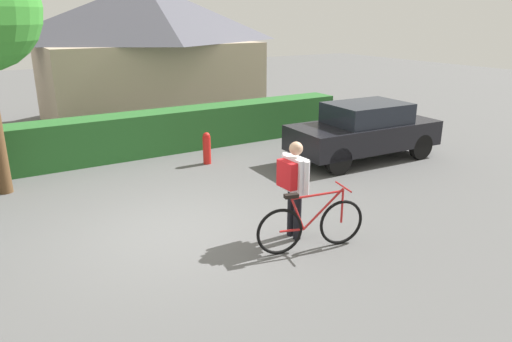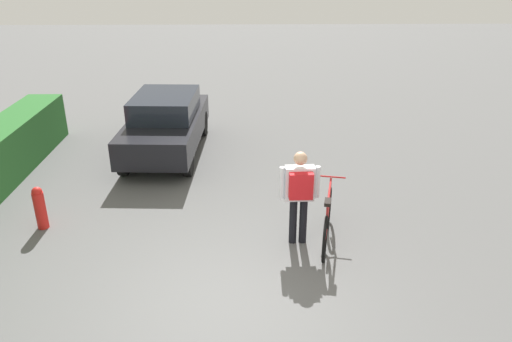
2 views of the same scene
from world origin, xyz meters
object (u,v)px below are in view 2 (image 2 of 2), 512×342
object	(u,v)px
parked_car_far	(166,123)
fire_hydrant	(40,207)
bicycle	(327,221)
person_rider	(300,190)

from	to	relation	value
parked_car_far	fire_hydrant	distance (m)	4.06
parked_car_far	bicycle	distance (m)	5.40
bicycle	fire_hydrant	xyz separation A→B (m)	(0.60, 5.06, -0.01)
person_rider	fire_hydrant	xyz separation A→B (m)	(0.62, 4.57, -0.60)
parked_car_far	person_rider	bearing A→B (deg)	-146.51
bicycle	person_rider	distance (m)	0.77
bicycle	fire_hydrant	world-z (taller)	bicycle
parked_car_far	bicycle	xyz separation A→B (m)	(-4.25, -3.31, -0.35)
person_rider	fire_hydrant	size ratio (longest dim) A/B	2.06
parked_car_far	fire_hydrant	world-z (taller)	parked_car_far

